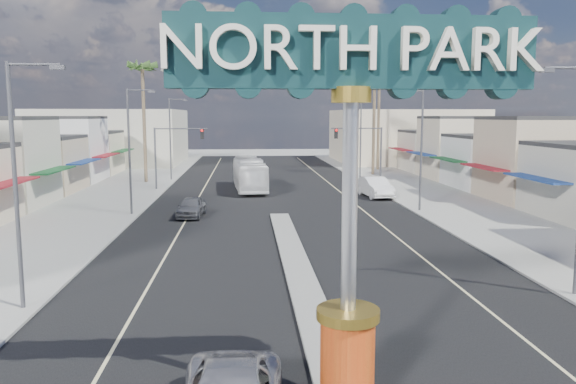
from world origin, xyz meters
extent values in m
plane|color=gray|center=(0.00, 30.00, 0.00)|extent=(160.00, 160.00, 0.00)
cube|color=black|center=(0.00, 30.00, 0.01)|extent=(20.00, 120.00, 0.01)
cube|color=gray|center=(0.00, 14.00, 0.08)|extent=(1.30, 30.00, 0.16)
cube|color=gray|center=(-14.00, 30.00, 0.06)|extent=(8.00, 120.00, 0.12)
cube|color=gray|center=(14.00, 30.00, 0.06)|extent=(8.00, 120.00, 0.12)
cube|color=beige|center=(-24.00, 43.00, 3.00)|extent=(12.00, 42.00, 6.00)
cube|color=#B7B29E|center=(24.00, 43.00, 3.00)|extent=(12.00, 42.00, 6.00)
cube|color=#B7B29E|center=(-22.00, 75.00, 4.00)|extent=(20.00, 20.00, 8.00)
cube|color=beige|center=(22.00, 75.00, 4.00)|extent=(20.00, 20.00, 8.00)
cylinder|color=red|center=(0.00, 2.00, 1.26)|extent=(1.30, 1.30, 2.20)
cylinder|color=gold|center=(0.00, 2.00, 2.49)|extent=(1.50, 1.50, 0.25)
cylinder|color=#B7B7BC|center=(0.00, 2.00, 5.01)|extent=(0.36, 0.36, 4.80)
cylinder|color=gold|center=(0.00, 2.00, 7.58)|extent=(0.90, 0.90, 0.35)
cube|color=#0F2D2F|center=(0.00, 2.00, 8.51)|extent=(8.20, 0.50, 1.60)
cylinder|color=#47474C|center=(-11.00, 44.00, 3.00)|extent=(0.18, 0.18, 6.00)
cylinder|color=#47474C|center=(-8.50, 44.00, 5.90)|extent=(5.00, 0.12, 0.12)
cube|color=black|center=(-6.50, 44.00, 5.40)|extent=(0.32, 0.32, 1.00)
sphere|color=red|center=(-6.50, 43.82, 5.72)|extent=(0.22, 0.22, 0.22)
cylinder|color=#47474C|center=(11.00, 44.00, 3.00)|extent=(0.18, 0.18, 6.00)
cylinder|color=#47474C|center=(8.50, 44.00, 5.90)|extent=(5.00, 0.12, 0.12)
cube|color=black|center=(6.50, 44.00, 5.40)|extent=(0.32, 0.32, 1.00)
sphere|color=red|center=(6.50, 43.82, 5.72)|extent=(0.22, 0.22, 0.22)
cylinder|color=#47474C|center=(-10.60, 10.00, 4.50)|extent=(0.16, 0.16, 9.00)
cylinder|color=#47474C|center=(-9.70, 10.00, 8.90)|extent=(1.80, 0.10, 0.10)
cube|color=#47474C|center=(-8.90, 10.00, 8.80)|extent=(0.50, 0.22, 0.15)
cylinder|color=#47474C|center=(-10.60, 30.00, 4.50)|extent=(0.16, 0.16, 9.00)
cylinder|color=#47474C|center=(-9.70, 30.00, 8.90)|extent=(1.80, 0.10, 0.10)
cube|color=#47474C|center=(-8.90, 30.00, 8.80)|extent=(0.50, 0.22, 0.15)
cylinder|color=#47474C|center=(-10.60, 52.00, 4.50)|extent=(0.16, 0.16, 9.00)
cylinder|color=#47474C|center=(-9.70, 52.00, 8.90)|extent=(1.80, 0.10, 0.10)
cube|color=#47474C|center=(-8.90, 52.00, 8.80)|extent=(0.50, 0.22, 0.15)
cylinder|color=#47474C|center=(9.70, 10.00, 8.90)|extent=(1.80, 0.10, 0.10)
cube|color=#47474C|center=(8.90, 10.00, 8.80)|extent=(0.50, 0.22, 0.15)
cylinder|color=#47474C|center=(10.60, 30.00, 4.50)|extent=(0.16, 0.16, 9.00)
cylinder|color=#47474C|center=(9.70, 30.00, 8.90)|extent=(1.80, 0.10, 0.10)
cube|color=#47474C|center=(8.90, 30.00, 8.80)|extent=(0.50, 0.22, 0.15)
cylinder|color=#47474C|center=(10.60, 52.00, 4.50)|extent=(0.16, 0.16, 9.00)
cylinder|color=#47474C|center=(9.70, 52.00, 8.90)|extent=(1.80, 0.10, 0.10)
cube|color=#47474C|center=(8.90, 52.00, 8.80)|extent=(0.50, 0.22, 0.15)
cylinder|color=brown|center=(-13.00, 50.00, 6.00)|extent=(0.36, 0.36, 12.00)
cylinder|color=brown|center=(13.00, 56.00, 5.50)|extent=(0.36, 0.36, 11.00)
cylinder|color=brown|center=(15.00, 62.00, 6.50)|extent=(0.36, 0.36, 13.00)
imported|color=slate|center=(-6.24, 29.07, 0.71)|extent=(2.06, 4.32, 1.43)
imported|color=white|center=(9.00, 37.74, 0.89)|extent=(2.47, 5.55, 1.77)
imported|color=white|center=(-2.00, 43.27, 1.53)|extent=(3.32, 11.11, 3.05)
camera|label=1|loc=(-2.38, -10.58, 7.12)|focal=35.00mm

